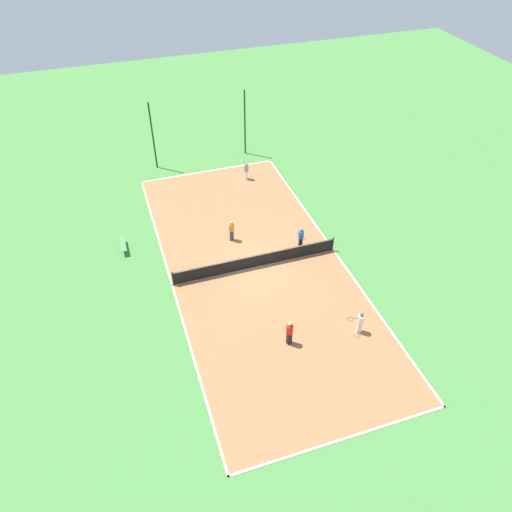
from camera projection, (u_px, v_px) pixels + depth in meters
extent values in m
plane|color=#47843D|center=(256.00, 267.00, 31.00)|extent=(80.00, 80.00, 0.00)
cube|color=#AD6B42|center=(256.00, 267.00, 30.99)|extent=(10.66, 24.52, 0.02)
cube|color=white|center=(172.00, 285.00, 29.71)|extent=(0.10, 24.52, 0.00)
cube|color=white|center=(333.00, 250.00, 32.26)|extent=(0.10, 24.52, 0.00)
cube|color=white|center=(343.00, 439.00, 22.13)|extent=(10.66, 0.10, 0.00)
cube|color=white|center=(208.00, 171.00, 39.84)|extent=(10.66, 0.10, 0.00)
cube|color=white|center=(256.00, 267.00, 30.98)|extent=(10.66, 0.10, 0.00)
cylinder|color=black|center=(173.00, 279.00, 29.41)|extent=(0.10, 0.10, 1.00)
cylinder|color=black|center=(333.00, 244.00, 31.91)|extent=(0.10, 0.10, 1.00)
cube|color=black|center=(256.00, 261.00, 30.68)|extent=(10.36, 0.03, 0.95)
cube|color=white|center=(256.00, 255.00, 30.39)|extent=(10.36, 0.04, 0.06)
cube|color=#4C8C4C|center=(123.00, 244.00, 32.07)|extent=(0.36, 1.60, 0.04)
cylinder|color=#4C4C51|center=(125.00, 253.00, 31.75)|extent=(0.08, 0.08, 0.41)
cylinder|color=#4C4C51|center=(122.00, 241.00, 32.69)|extent=(0.08, 0.08, 0.41)
cube|color=black|center=(289.00, 338.00, 26.08)|extent=(0.29, 0.26, 0.80)
cylinder|color=red|center=(290.00, 329.00, 25.64)|extent=(0.44, 0.44, 0.56)
sphere|color=tan|center=(290.00, 324.00, 25.39)|extent=(0.24, 0.24, 0.24)
cube|color=black|center=(300.00, 243.00, 32.17)|extent=(0.23, 0.28, 0.79)
cylinder|color=blue|center=(301.00, 235.00, 31.73)|extent=(0.41, 0.41, 0.56)
sphere|color=#A87A56|center=(301.00, 230.00, 31.48)|extent=(0.24, 0.24, 0.24)
cylinder|color=#262626|center=(302.00, 236.00, 31.40)|extent=(0.07, 0.28, 0.03)
torus|color=black|center=(304.00, 239.00, 31.19)|extent=(0.34, 0.34, 0.02)
cube|color=white|center=(246.00, 175.00, 38.69)|extent=(0.23, 0.28, 0.72)
cylinder|color=gray|center=(246.00, 168.00, 38.30)|extent=(0.40, 0.40, 0.50)
sphere|color=tan|center=(246.00, 164.00, 38.07)|extent=(0.22, 0.22, 0.22)
cylinder|color=#262626|center=(245.00, 164.00, 38.46)|extent=(0.07, 0.28, 0.03)
torus|color=black|center=(245.00, 163.00, 38.67)|extent=(0.34, 0.34, 0.02)
cube|color=white|center=(359.00, 327.00, 26.71)|extent=(0.27, 0.23, 0.72)
cylinder|color=white|center=(361.00, 319.00, 26.31)|extent=(0.40, 0.40, 0.51)
sphere|color=brown|center=(362.00, 314.00, 26.08)|extent=(0.22, 0.22, 0.22)
cylinder|color=#262626|center=(355.00, 318.00, 26.18)|extent=(0.28, 0.06, 0.03)
torus|color=black|center=(350.00, 319.00, 26.14)|extent=(0.34, 0.34, 0.02)
cube|color=navy|center=(232.00, 235.00, 32.81)|extent=(0.31, 0.32, 0.76)
cylinder|color=orange|center=(231.00, 227.00, 32.39)|extent=(0.50, 0.50, 0.53)
sphere|color=tan|center=(231.00, 223.00, 32.15)|extent=(0.23, 0.23, 0.23)
sphere|color=#CCE033|center=(274.00, 351.00, 25.89)|extent=(0.07, 0.07, 0.07)
sphere|color=#CCE033|center=(229.00, 188.00, 37.85)|extent=(0.07, 0.07, 0.07)
sphere|color=#CCE033|center=(349.00, 362.00, 25.33)|extent=(0.07, 0.07, 0.07)
sphere|color=#CCE033|center=(342.00, 422.00, 22.74)|extent=(0.07, 0.07, 0.07)
cylinder|color=black|center=(153.00, 136.00, 38.57)|extent=(0.12, 0.12, 5.46)
cylinder|color=black|center=(245.00, 123.00, 40.37)|extent=(0.12, 0.12, 5.46)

